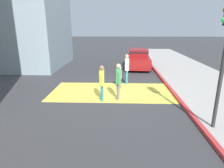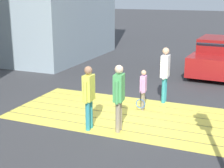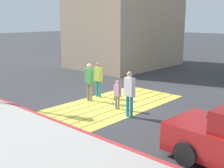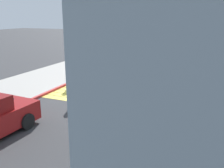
{
  "view_description": "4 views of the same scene",
  "coord_description": "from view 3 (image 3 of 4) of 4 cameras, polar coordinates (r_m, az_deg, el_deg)",
  "views": [
    {
      "loc": [
        -0.41,
        9.91,
        3.38
      ],
      "look_at": [
        -0.07,
        0.93,
        0.71
      ],
      "focal_mm": 31.14,
      "sensor_mm": 36.0,
      "label": 1
    },
    {
      "loc": [
        -3.3,
        8.62,
        3.47
      ],
      "look_at": [
        0.44,
        -0.34,
        0.79
      ],
      "focal_mm": 53.56,
      "sensor_mm": 36.0,
      "label": 2
    },
    {
      "loc": [
        -9.19,
        -8.31,
        3.77
      ],
      "look_at": [
        0.03,
        0.14,
        0.89
      ],
      "focal_mm": 46.48,
      "sensor_mm": 36.0,
      "label": 3
    },
    {
      "loc": [
        5.79,
        -12.42,
        4.49
      ],
      "look_at": [
        0.49,
        0.03,
        0.76
      ],
      "focal_mm": 40.11,
      "sensor_mm": 36.0,
      "label": 4
    }
  ],
  "objects": [
    {
      "name": "ground_plane",
      "position": [
        12.95,
        0.39,
        -3.97
      ],
      "size": [
        120.0,
        120.0,
        0.0
      ],
      "primitive_type": "plane",
      "color": "#38383A"
    },
    {
      "name": "crosswalk_stripes",
      "position": [
        12.95,
        0.39,
        -3.95
      ],
      "size": [
        6.4,
        3.25,
        0.01
      ],
      "color": "#EAD64C",
      "rests_on": "ground"
    },
    {
      "name": "curb_painted",
      "position": [
        10.87,
        -11.28,
        -7.25
      ],
      "size": [
        0.16,
        40.0,
        0.13
      ],
      "primitive_type": "cube",
      "color": "#BC3333",
      "rests_on": "ground"
    },
    {
      "name": "pedestrian_adult_lead",
      "position": [
        13.24,
        -4.48,
        0.91
      ],
      "size": [
        0.26,
        0.51,
        1.75
      ],
      "color": "gray",
      "rests_on": "ground"
    },
    {
      "name": "pedestrian_adult_trailing",
      "position": [
        11.04,
        3.48,
        -1.35
      ],
      "size": [
        0.24,
        0.52,
        1.8
      ],
      "color": "teal",
      "rests_on": "ground"
    },
    {
      "name": "pedestrian_adult_side",
      "position": [
        13.88,
        -2.73,
        1.37
      ],
      "size": [
        0.23,
        0.5,
        1.69
      ],
      "color": "teal",
      "rests_on": "ground"
    },
    {
      "name": "pedestrian_child_with_racket",
      "position": [
        12.05,
        1.04,
        -1.83
      ],
      "size": [
        0.28,
        0.39,
        1.24
      ],
      "color": "gray",
      "rests_on": "ground"
    }
  ]
}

